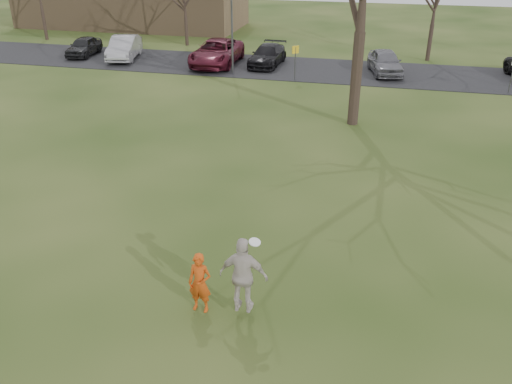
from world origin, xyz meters
TOP-DOWN VIEW (x-y plane):
  - ground at (0.00, 0.00)m, footprint 120.00×120.00m
  - parking_strip at (0.00, 25.00)m, footprint 62.00×6.50m
  - player_defender at (-0.49, 0.40)m, footprint 0.59×0.40m
  - car_0 at (-17.78, 25.16)m, footprint 1.92×3.93m
  - car_1 at (-14.50, 24.87)m, footprint 2.65×4.90m
  - car_2 at (-7.76, 24.78)m, footprint 2.80×5.83m
  - car_3 at (-4.43, 25.37)m, footprint 2.01×4.55m
  - car_4 at (3.19, 24.95)m, footprint 2.62×4.53m
  - catching_play at (0.59, 0.39)m, footprint 1.14×0.49m
  - building at (-20.00, 38.00)m, footprint 20.60×8.50m
  - lamp_post at (-6.00, 22.50)m, footprint 0.34×0.34m
  - sign_yellow at (-2.00, 22.00)m, footprint 0.35×0.35m
  - small_tree_row at (4.38, 30.06)m, footprint 55.00×5.90m

SIDE VIEW (x-z plane):
  - ground at x=0.00m, z-range 0.00..0.00m
  - parking_strip at x=0.00m, z-range 0.00..0.04m
  - car_0 at x=-17.78m, z-range 0.04..1.33m
  - car_3 at x=-4.43m, z-range 0.04..1.34m
  - car_4 at x=3.19m, z-range 0.04..1.49m
  - player_defender at x=-0.49m, z-range 0.00..1.56m
  - car_1 at x=-14.50m, z-range 0.04..1.57m
  - car_2 at x=-7.76m, z-range 0.04..1.64m
  - catching_play at x=0.59m, z-range 0.21..2.15m
  - sign_yellow at x=-2.00m, z-range 0.41..2.49m
  - building at x=-20.00m, z-range -0.64..4.50m
  - small_tree_row at x=4.38m, z-range -0.36..8.14m
  - lamp_post at x=-6.00m, z-range 0.83..7.10m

